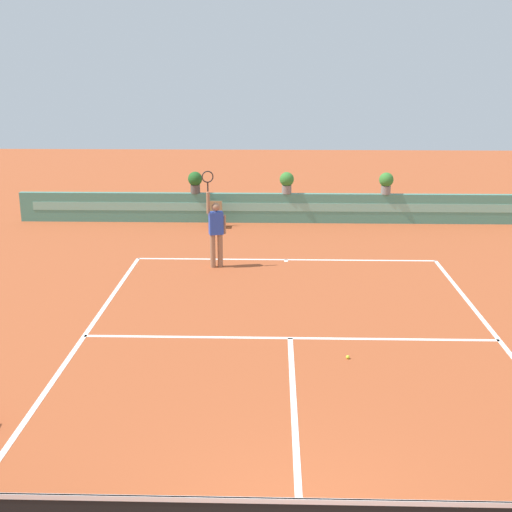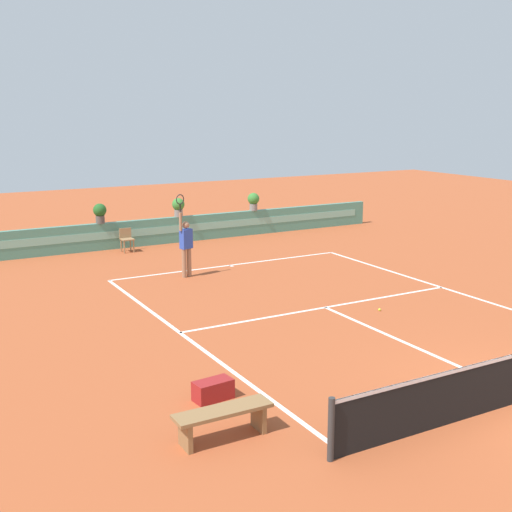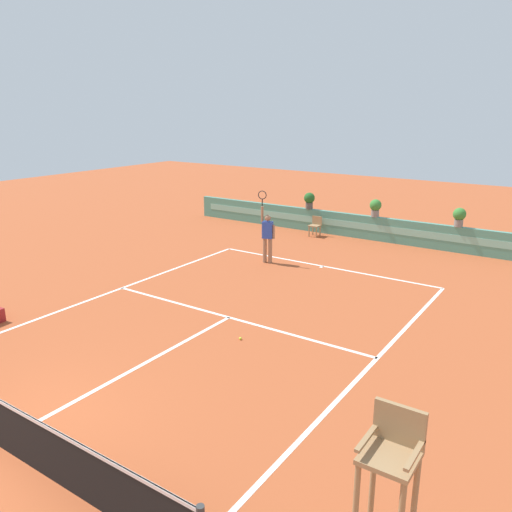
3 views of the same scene
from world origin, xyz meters
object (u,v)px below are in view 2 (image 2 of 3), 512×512
(ball_kid_chair, at_px, (127,239))
(potted_plant_centre, at_px, (178,206))
(tennis_ball_near_baseline, at_px, (380,310))
(tennis_player, at_px, (186,244))
(potted_plant_left, at_px, (100,212))
(potted_plant_right, at_px, (253,200))
(bench_courtside, at_px, (223,417))
(gear_bag, at_px, (213,390))

(ball_kid_chair, relative_size, potted_plant_centre, 1.17)
(ball_kid_chair, height_order, tennis_ball_near_baseline, ball_kid_chair)
(tennis_player, bearing_deg, potted_plant_left, 102.31)
(ball_kid_chair, xyz_separation_m, potted_plant_centre, (2.36, 0.73, 0.93))
(potted_plant_right, bearing_deg, tennis_player, -135.25)
(bench_courtside, relative_size, potted_plant_centre, 2.21)
(gear_bag, xyz_separation_m, potted_plant_right, (8.40, 13.63, 1.23))
(tennis_ball_near_baseline, distance_m, potted_plant_left, 11.73)
(potted_plant_centre, relative_size, potted_plant_left, 1.00)
(ball_kid_chair, relative_size, gear_bag, 1.21)
(ball_kid_chair, height_order, potted_plant_left, potted_plant_left)
(gear_bag, relative_size, potted_plant_right, 0.97)
(bench_courtside, bearing_deg, potted_plant_left, 80.58)
(tennis_player, relative_size, potted_plant_right, 3.57)
(gear_bag, xyz_separation_m, tennis_player, (3.14, 8.42, 0.87))
(tennis_ball_near_baseline, bearing_deg, potted_plant_right, 77.84)
(potted_plant_left, bearing_deg, potted_plant_centre, 0.00)
(gear_bag, xyz_separation_m, potted_plant_left, (2.00, 13.63, 1.23))
(gear_bag, relative_size, tennis_ball_near_baseline, 10.29)
(gear_bag, bearing_deg, potted_plant_left, 81.66)
(bench_courtside, relative_size, potted_plant_left, 2.21)
(ball_kid_chair, distance_m, gear_bag, 13.19)
(tennis_player, distance_m, potted_plant_left, 5.35)
(tennis_player, bearing_deg, ball_kid_chair, 95.29)
(gear_bag, height_order, potted_plant_right, potted_plant_right)
(ball_kid_chair, distance_m, potted_plant_left, 1.39)
(tennis_player, height_order, potted_plant_centre, tennis_player)
(potted_plant_centre, bearing_deg, tennis_ball_near_baseline, -84.96)
(tennis_ball_near_baseline, relative_size, potted_plant_centre, 0.09)
(bench_courtside, distance_m, potted_plant_centre, 16.06)
(ball_kid_chair, bearing_deg, tennis_ball_near_baseline, -71.95)
(potted_plant_left, bearing_deg, potted_plant_right, 0.00)
(potted_plant_right, bearing_deg, bench_courtside, -120.61)
(ball_kid_chair, distance_m, tennis_player, 4.54)
(potted_plant_left, bearing_deg, bench_courtside, -99.42)
(ball_kid_chair, xyz_separation_m, tennis_player, (0.41, -4.48, 0.57))
(ball_kid_chair, relative_size, potted_plant_right, 1.17)
(tennis_player, distance_m, potted_plant_right, 7.41)
(tennis_ball_near_baseline, xyz_separation_m, potted_plant_left, (-4.04, 10.92, 1.38))
(potted_plant_centre, bearing_deg, tennis_player, -110.43)
(bench_courtside, height_order, tennis_ball_near_baseline, bench_courtside)
(tennis_player, xyz_separation_m, potted_plant_right, (5.26, 5.21, 0.36))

